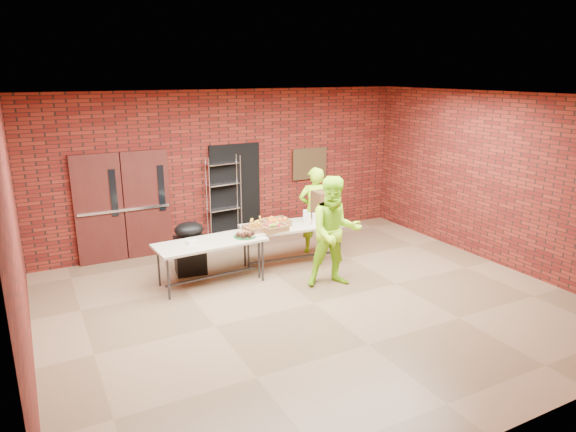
% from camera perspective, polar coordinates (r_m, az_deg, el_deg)
% --- Properties ---
extents(room, '(8.08, 7.08, 3.28)m').
position_cam_1_polar(room, '(7.70, 3.06, 1.16)').
color(room, brown).
rests_on(room, ground).
extents(double_doors, '(1.78, 0.12, 2.10)m').
position_cam_1_polar(double_doors, '(10.27, -17.77, 1.00)').
color(double_doors, '#421A12').
rests_on(double_doors, room).
extents(dark_doorway, '(1.10, 0.06, 2.10)m').
position_cam_1_polar(dark_doorway, '(10.90, -5.87, 2.48)').
color(dark_doorway, black).
rests_on(dark_doorway, room).
extents(bronze_plaque, '(0.85, 0.04, 0.70)m').
position_cam_1_polar(bronze_plaque, '(11.56, 2.41, 5.85)').
color(bronze_plaque, '#45361B').
rests_on(bronze_plaque, room).
extents(wire_rack, '(0.72, 0.31, 1.90)m').
position_cam_1_polar(wire_rack, '(10.68, -7.11, 1.62)').
color(wire_rack, silver).
rests_on(wire_rack, room).
extents(table_left, '(1.91, 0.89, 0.77)m').
position_cam_1_polar(table_left, '(8.81, -8.61, -3.20)').
color(table_left, tan).
rests_on(table_left, room).
extents(table_right, '(1.99, 0.99, 0.79)m').
position_cam_1_polar(table_right, '(9.58, 0.56, -1.33)').
color(table_right, tan).
rests_on(table_right, room).
extents(basket_bananas, '(0.42, 0.32, 0.13)m').
position_cam_1_polar(basket_bananas, '(9.17, -3.56, -1.35)').
color(basket_bananas, '#9F6C40').
rests_on(basket_bananas, table_right).
extents(basket_oranges, '(0.49, 0.38, 0.15)m').
position_cam_1_polar(basket_oranges, '(9.48, -1.37, -0.69)').
color(basket_oranges, '#9F6C40').
rests_on(basket_oranges, table_right).
extents(basket_apples, '(0.44, 0.34, 0.14)m').
position_cam_1_polar(basket_apples, '(9.19, -1.54, -1.28)').
color(basket_apples, '#9F6C40').
rests_on(basket_apples, table_right).
extents(muffin_tray, '(0.39, 0.39, 0.10)m').
position_cam_1_polar(muffin_tray, '(8.95, -4.79, -2.04)').
color(muffin_tray, '#154F20').
rests_on(muffin_tray, table_left).
extents(napkin_box, '(0.16, 0.11, 0.05)m').
position_cam_1_polar(napkin_box, '(8.72, -10.60, -2.86)').
color(napkin_box, white).
rests_on(napkin_box, table_left).
extents(coffee_dispenser, '(0.42, 0.37, 0.55)m').
position_cam_1_polar(coffee_dispenser, '(9.90, 4.08, 1.23)').
color(coffee_dispenser, brown).
rests_on(coffee_dispenser, table_right).
extents(cup_stack_front, '(0.07, 0.07, 0.22)m').
position_cam_1_polar(cup_stack_front, '(9.54, 2.33, -0.33)').
color(cup_stack_front, white).
rests_on(cup_stack_front, table_right).
extents(cup_stack_mid, '(0.07, 0.07, 0.21)m').
position_cam_1_polar(cup_stack_mid, '(9.56, 2.94, -0.32)').
color(cup_stack_mid, white).
rests_on(cup_stack_mid, table_right).
extents(cup_stack_back, '(0.08, 0.08, 0.24)m').
position_cam_1_polar(cup_stack_back, '(9.69, 1.92, -0.01)').
color(cup_stack_back, white).
rests_on(cup_stack_back, table_right).
extents(covered_grill, '(0.58, 0.51, 0.96)m').
position_cam_1_polar(covered_grill, '(9.42, -10.85, -3.47)').
color(covered_grill, black).
rests_on(covered_grill, room).
extents(volunteer_woman, '(0.73, 0.59, 1.74)m').
position_cam_1_polar(volunteer_woman, '(10.26, 2.95, 0.66)').
color(volunteer_woman, '#A4F41B').
rests_on(volunteer_woman, room).
extents(volunteer_man, '(1.09, 0.95, 1.89)m').
position_cam_1_polar(volunteer_man, '(8.63, 5.23, -1.77)').
color(volunteer_man, '#A4F41B').
rests_on(volunteer_man, room).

